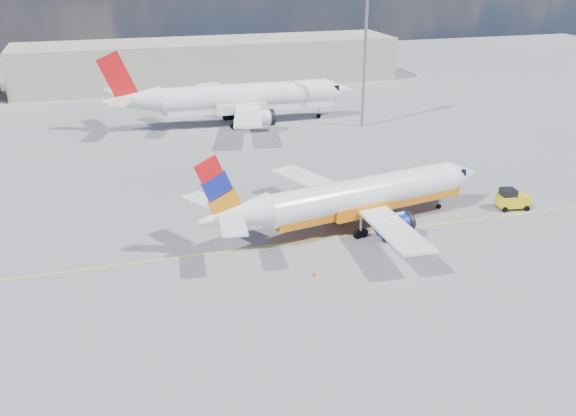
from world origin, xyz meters
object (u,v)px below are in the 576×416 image
object	(u,v)px
gse_tug	(512,199)
second_jet	(239,99)
main_jet	(356,197)
traffic_cone	(314,274)

from	to	relation	value
gse_tug	second_jet	bearing A→B (deg)	122.97
main_jet	traffic_cone	distance (m)	10.76
gse_tug	traffic_cone	distance (m)	24.42
main_jet	second_jet	xyz separation A→B (m)	(-2.07, 39.55, 0.74)
second_jet	gse_tug	world-z (taller)	second_jet
main_jet	traffic_cone	world-z (taller)	main_jet
second_jet	main_jet	bearing A→B (deg)	-87.41
traffic_cone	second_jet	bearing A→B (deg)	84.48
main_jet	second_jet	size ratio (longest dim) A/B	0.81
traffic_cone	main_jet	bearing A→B (deg)	50.22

